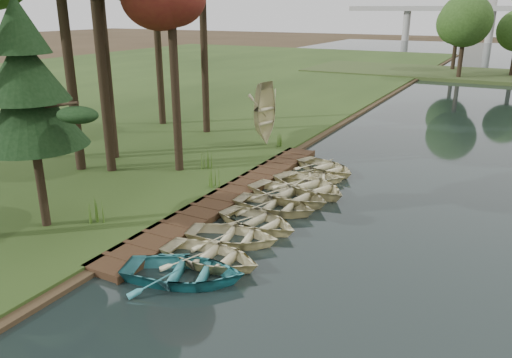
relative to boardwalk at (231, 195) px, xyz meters
The scene contains 19 objects.
ground 1.61m from the boardwalk, ahead, with size 300.00×300.00×0.00m, color #3D2F1D.
boardwalk is the anchor object (origin of this frame).
far_trees 50.78m from the boardwalk, 82.86° to the left, with size 45.60×5.60×8.80m.
building_b 145.16m from the boardwalk, 91.34° to the left, with size 8.00×8.00×12.00m, color #A5A5A0.
rowboat_0 7.30m from the boardwalk, 70.79° to the right, with size 2.72×3.81×0.79m, color teal.
rowboat_1 6.14m from the boardwalk, 65.57° to the right, with size 2.49×3.49×0.72m, color beige.
rowboat_2 4.57m from the boardwalk, 58.69° to the right, with size 2.39×3.35×0.69m, color beige.
rowboat_3 3.47m from the boardwalk, 41.96° to the right, with size 2.40×3.36×0.70m, color beige.
rowboat_4 2.51m from the boardwalk, 13.44° to the right, with size 2.50×3.50×0.72m, color beige.
rowboat_5 2.58m from the boardwalk, 17.77° to the left, with size 2.80×3.91×0.81m, color beige.
rowboat_6 3.60m from the boardwalk, 37.76° to the left, with size 2.83×3.96×0.82m, color beige.
rowboat_7 4.39m from the boardwalk, 55.98° to the left, with size 2.17×3.03×0.63m, color beige.
rowboat_8 5.88m from the boardwalk, 65.42° to the left, with size 2.47×3.46×0.72m, color beige.
stored_rowboat 8.38m from the boardwalk, 106.64° to the left, with size 2.66×3.72×0.77m, color beige.
pine_tree 9.28m from the boardwalk, 124.23° to the right, with size 3.80×3.80×8.17m.
reeds_0 5.99m from the boardwalk, 117.18° to the right, with size 0.60×0.60×1.02m, color #3F661E.
reeds_1 1.18m from the boardwalk, behind, with size 0.60×0.60×0.94m, color #3F661E.
reeds_2 3.74m from the boardwalk, 141.45° to the left, with size 0.60×0.60×0.92m, color #3F661E.
reeds_3 8.24m from the boardwalk, 100.92° to the left, with size 0.60×0.60×0.86m, color #3F661E.
Camera 1 is at (9.11, -17.77, 7.99)m, focal length 35.00 mm.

